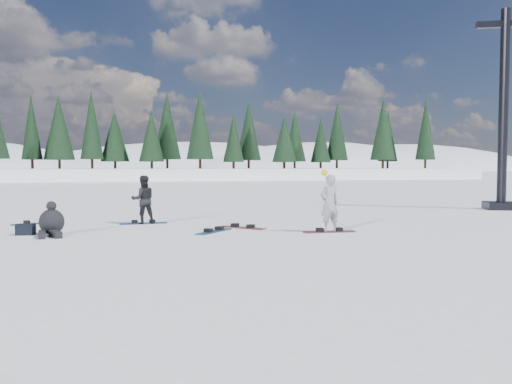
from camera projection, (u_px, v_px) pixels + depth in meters
ground at (248, 230)px, 14.55m from camera, size 420.00×420.00×0.00m
alpine_backdrop at (115, 206)px, 196.34m from camera, size 412.50×227.00×53.20m
lift_tower at (503, 129)px, 21.36m from camera, size 2.26×1.68×8.53m
snowboarder_woman at (329, 203)px, 14.02m from camera, size 0.67×0.51×1.77m
snowboarder_man at (143, 200)px, 16.09m from camera, size 0.84×0.70×1.57m
seated_rider at (51, 222)px, 13.43m from camera, size 0.80×1.17×0.92m
gear_bag at (26, 229)px, 13.54m from camera, size 0.49×0.37×0.30m
snowboard_woman at (329, 232)px, 14.06m from camera, size 1.51×0.35×0.03m
snowboard_man at (143, 223)px, 16.13m from camera, size 1.52×0.39×0.03m
snowboard_loose_b at (243, 228)px, 15.00m from camera, size 1.27×1.25×0.03m
snowboard_loose_c at (36, 224)px, 16.10m from camera, size 1.51×0.75×0.03m
snowboard_loose_a at (214, 232)px, 14.13m from camera, size 1.21×1.30×0.03m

